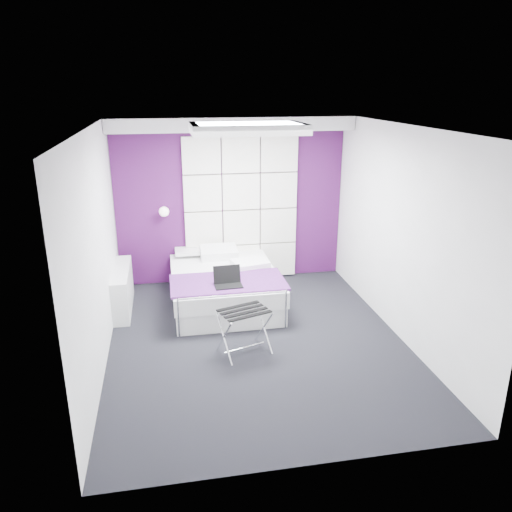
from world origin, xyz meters
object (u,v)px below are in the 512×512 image
(radiator, at_px, (123,289))
(bed, at_px, (224,286))
(laptop, at_px, (228,281))
(luggage_rack, at_px, (244,331))
(wall_lamp, at_px, (164,211))
(nightstand, at_px, (190,251))

(radiator, distance_m, bed, 1.44)
(radiator, height_order, laptop, laptop)
(radiator, xyz_separation_m, luggage_rack, (1.49, -1.54, -0.03))
(luggage_rack, bearing_deg, wall_lamp, 91.82)
(radiator, distance_m, luggage_rack, 2.14)
(nightstand, bearing_deg, laptop, -73.38)
(luggage_rack, bearing_deg, laptop, 76.32)
(bed, distance_m, luggage_rack, 1.45)
(nightstand, height_order, laptop, laptop)
(nightstand, bearing_deg, luggage_rack, -77.82)
(nightstand, distance_m, laptop, 1.44)
(radiator, relative_size, nightstand, 2.56)
(bed, distance_m, laptop, 0.65)
(bed, height_order, nightstand, bed)
(bed, height_order, luggage_rack, bed)
(wall_lamp, relative_size, laptop, 0.42)
(laptop, bearing_deg, wall_lamp, 116.12)
(radiator, height_order, bed, bed)
(wall_lamp, xyz_separation_m, bed, (0.79, -0.85, -0.94))
(radiator, xyz_separation_m, laptop, (1.42, -0.66, 0.28))
(bed, relative_size, luggage_rack, 3.35)
(luggage_rack, bearing_deg, bed, 73.78)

